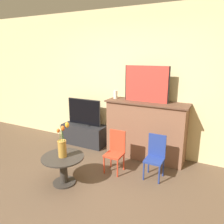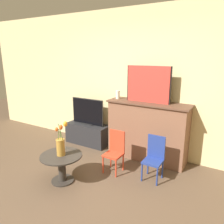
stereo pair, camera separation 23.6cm
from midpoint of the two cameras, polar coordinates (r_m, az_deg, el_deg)
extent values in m
plane|color=brown|center=(3.06, -11.80, -23.50)|extent=(14.00, 14.00, 0.00)
cube|color=beige|center=(4.23, 7.17, 7.57)|extent=(8.00, 0.06, 2.70)
cube|color=brown|center=(4.04, 10.92, -4.89)|extent=(1.41, 0.43, 1.06)
cube|color=brown|center=(3.89, 11.24, 2.27)|extent=(1.47, 0.47, 0.02)
cube|color=black|center=(3.86, 11.19, 7.11)|extent=(0.80, 0.02, 0.63)
cube|color=red|center=(3.85, 11.14, 7.09)|extent=(0.76, 0.02, 0.63)
cylinder|color=silver|center=(4.13, 3.16, 4.53)|extent=(0.07, 0.07, 0.15)
cube|color=#232326|center=(4.75, -4.87, -5.68)|extent=(0.94, 0.40, 0.43)
cube|color=black|center=(4.67, -4.93, -3.12)|extent=(0.29, 0.12, 0.02)
cube|color=black|center=(4.61, -4.94, 0.09)|extent=(0.77, 0.02, 0.55)
cube|color=black|center=(4.60, -5.01, 0.07)|extent=(0.74, 0.02, 0.52)
cylinder|color=red|center=(3.63, -0.44, -13.67)|extent=(0.02, 0.02, 0.29)
cylinder|color=red|center=(3.53, 3.01, -14.61)|extent=(0.02, 0.02, 0.29)
cylinder|color=red|center=(3.82, 1.49, -12.18)|extent=(0.02, 0.02, 0.29)
cylinder|color=red|center=(3.72, 4.80, -13.01)|extent=(0.02, 0.02, 0.29)
cube|color=red|center=(3.60, 2.24, -11.12)|extent=(0.27, 0.27, 0.03)
cube|color=red|center=(3.62, 3.24, -7.55)|extent=(0.27, 0.02, 0.37)
cylinder|color=navy|center=(3.48, 9.82, -15.32)|extent=(0.02, 0.02, 0.29)
cylinder|color=navy|center=(3.42, 13.73, -16.17)|extent=(0.02, 0.02, 0.29)
cylinder|color=navy|center=(3.68, 11.23, -13.62)|extent=(0.02, 0.02, 0.29)
cylinder|color=navy|center=(3.62, 14.93, -14.37)|extent=(0.02, 0.02, 0.29)
cube|color=navy|center=(3.47, 12.58, -12.56)|extent=(0.27, 0.27, 0.03)
cube|color=navy|center=(3.49, 13.43, -8.82)|extent=(0.27, 0.02, 0.37)
cylinder|color=#332D28|center=(3.56, -10.80, -17.15)|extent=(0.34, 0.34, 0.02)
cylinder|color=#332D28|center=(3.46, -10.96, -14.38)|extent=(0.11, 0.11, 0.41)
cylinder|color=#332D28|center=(3.36, -11.15, -11.15)|extent=(0.62, 0.62, 0.02)
cylinder|color=#B78433|center=(3.30, -11.26, -9.09)|extent=(0.12, 0.12, 0.24)
torus|color=#B78433|center=(3.26, -11.37, -7.12)|extent=(0.13, 0.13, 0.01)
cylinder|color=#477A2D|center=(3.24, -11.79, -6.52)|extent=(0.02, 0.02, 0.25)
ellipsoid|color=orange|center=(3.20, -12.23, -4.48)|extent=(0.05, 0.05, 0.06)
cylinder|color=#477A2D|center=(3.22, -11.07, -5.80)|extent=(0.07, 0.04, 0.33)
ellipsoid|color=orange|center=(3.16, -10.02, -3.13)|extent=(0.06, 0.06, 0.08)
cylinder|color=#477A2D|center=(3.21, -11.28, -6.22)|extent=(0.04, 0.02, 0.29)
ellipsoid|color=orange|center=(3.13, -11.15, -3.95)|extent=(0.05, 0.05, 0.07)
camera|label=1|loc=(0.12, -88.10, 0.51)|focal=35.00mm
camera|label=2|loc=(0.12, 91.90, -0.51)|focal=35.00mm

